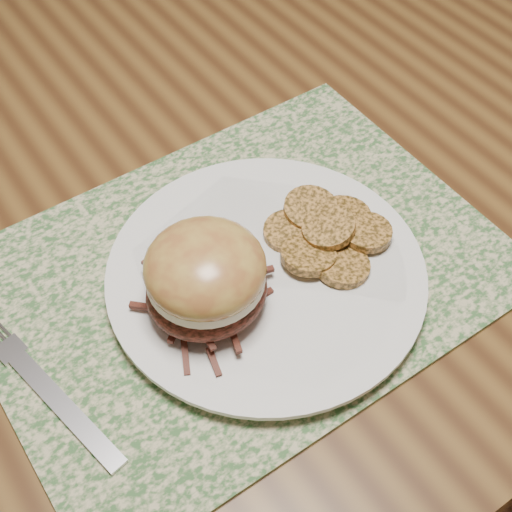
{
  "coord_description": "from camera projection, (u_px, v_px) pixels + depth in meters",
  "views": [
    {
      "loc": [
        -0.31,
        -0.5,
        1.25
      ],
      "look_at": [
        -0.1,
        -0.19,
        0.79
      ],
      "focal_mm": 50.0,
      "sensor_mm": 36.0,
      "label": 1
    }
  ],
  "objects": [
    {
      "name": "roasted_potatoes",
      "position": [
        326.0,
        233.0,
        0.63
      ],
      "size": [
        0.12,
        0.13,
        0.03
      ],
      "color": "#AD7433",
      "rests_on": "dinner_plate"
    },
    {
      "name": "placemat",
      "position": [
        241.0,
        272.0,
        0.63
      ],
      "size": [
        0.45,
        0.33,
        0.0
      ],
      "primitive_type": "cube",
      "color": "#376031",
      "rests_on": "dining_table"
    },
    {
      "name": "dining_table",
      "position": [
        232.0,
        177.0,
        0.82
      ],
      "size": [
        1.5,
        0.9,
        0.75
      ],
      "color": "brown",
      "rests_on": "ground"
    },
    {
      "name": "pork_sandwich",
      "position": [
        206.0,
        277.0,
        0.56
      ],
      "size": [
        0.11,
        0.11,
        0.08
      ],
      "rotation": [
        0.0,
        0.0,
        0.13
      ],
      "color": "black",
      "rests_on": "dinner_plate"
    },
    {
      "name": "dinner_plate",
      "position": [
        266.0,
        275.0,
        0.62
      ],
      "size": [
        0.26,
        0.26,
        0.02
      ],
      "primitive_type": "cylinder",
      "color": "white",
      "rests_on": "placemat"
    },
    {
      "name": "fork",
      "position": [
        44.0,
        386.0,
        0.56
      ],
      "size": [
        0.05,
        0.19,
        0.0
      ],
      "rotation": [
        0.0,
        0.0,
        0.19
      ],
      "color": "silver",
      "rests_on": "placemat"
    },
    {
      "name": "ground",
      "position": [
        242.0,
        429.0,
        1.34
      ],
      "size": [
        3.5,
        3.5,
        0.0
      ],
      "primitive_type": "plane",
      "color": "#502D1B",
      "rests_on": "ground"
    }
  ]
}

